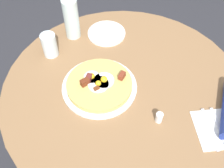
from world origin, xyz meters
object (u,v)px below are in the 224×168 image
Objects in this scene: bread_plate at (107,33)px; water_glass at (50,45)px; salt_shaker at (159,118)px; water_bottle at (71,19)px; dining_table at (123,108)px; fork at (219,128)px; breakfast_pizza at (99,84)px; knife at (210,129)px; pizza_plate at (99,87)px.

water_glass reaches higher than bread_plate.
water_glass is 0.59m from salt_shaker.
water_bottle is at bearing 55.70° from water_glass.
dining_table is 0.44m from fork.
breakfast_pizza reaches higher than salt_shaker.
bread_plate reaches higher than fork.
breakfast_pizza reaches higher than knife.
water_bottle is at bearing 40.31° from knife.
pizza_plate is at bearing 146.51° from salt_shaker.
breakfast_pizza reaches higher than fork.
pizza_plate is at bearing -93.27° from bread_plate.
water_glass reaches higher than dining_table.
bread_plate is at bearing 86.73° from pizza_plate.
salt_shaker reaches higher than fork.
water_glass reaches higher than knife.
fork is 1.59× the size of water_glass.
pizza_plate is 0.28m from salt_shaker.
pizza_plate is at bearing 58.41° from knife.
dining_table is 0.22m from breakfast_pizza.
dining_table is at bearing 5.91° from pizza_plate.
bread_plate reaches higher than knife.
knife is (0.32, -0.20, 0.18)m from dining_table.
dining_table is at bearing 5.35° from breakfast_pizza.
water_bottle is at bearing 42.29° from fork.
dining_table is 5.78× the size of fork.
water_glass reaches higher than breakfast_pizza.
bread_plate is 0.69m from fork.
water_bottle reaches higher than pizza_plate.
water_glass is at bearing -150.59° from bread_plate.
bread_plate is 0.67m from knife.
water_bottle is (-0.14, 0.33, 0.08)m from breakfast_pizza.
breakfast_pizza reaches higher than bread_plate.
fork is at bearing -40.47° from water_bottle.
pizza_plate reaches higher than dining_table.
breakfast_pizza is at bearing 116.40° from pizza_plate.
water_glass is at bearing 52.23° from knife.
salt_shaker is (0.22, -0.50, 0.02)m from bread_plate.
breakfast_pizza is at bearing -93.36° from bread_plate.
salt_shaker is (0.23, -0.16, 0.02)m from pizza_plate.
pizza_plate is at bearing -63.60° from breakfast_pizza.
knife is 0.19m from salt_shaker.
pizza_plate is 1.56× the size of water_bottle.
fork is 3.98× the size of salt_shaker.
breakfast_pizza is at bearing -39.88° from water_glass.
salt_shaker is at bearing 71.84° from knife.
water_glass is (-0.23, 0.20, 0.03)m from breakfast_pizza.
breakfast_pizza is 0.37m from water_bottle.
knife is at bearing -42.45° from water_bottle.
breakfast_pizza is at bearing 60.50° from fork.
fork is at bearing -29.23° from dining_table.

